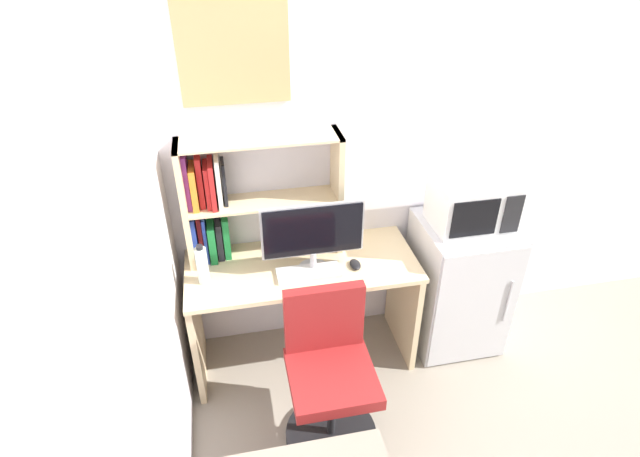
{
  "coord_description": "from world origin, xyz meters",
  "views": [
    {
      "loc": [
        -1.26,
        -2.64,
        2.52
      ],
      "look_at": [
        -0.78,
        -0.31,
        1.0
      ],
      "focal_mm": 28.64,
      "sensor_mm": 36.0,
      "label": 1
    }
  ],
  "objects_px": {
    "hutch_bookshelf": "(236,199)",
    "computer_mouse": "(355,264)",
    "wall_corkboard": "(233,50)",
    "water_bottle": "(202,265)",
    "monitor": "(313,233)",
    "microwave": "(472,203)",
    "keyboard": "(309,273)",
    "desk_chair": "(329,379)",
    "mini_fridge": "(458,283)"
  },
  "relations": [
    {
      "from": "computer_mouse",
      "to": "hutch_bookshelf",
      "type": "bearing_deg",
      "value": 157.29
    },
    {
      "from": "hutch_bookshelf",
      "to": "monitor",
      "type": "height_order",
      "value": "hutch_bookshelf"
    },
    {
      "from": "monitor",
      "to": "wall_corkboard",
      "type": "xyz_separation_m",
      "value": [
        -0.33,
        0.34,
        0.91
      ]
    },
    {
      "from": "computer_mouse",
      "to": "microwave",
      "type": "height_order",
      "value": "microwave"
    },
    {
      "from": "hutch_bookshelf",
      "to": "monitor",
      "type": "relative_size",
      "value": 1.55
    },
    {
      "from": "computer_mouse",
      "to": "mini_fridge",
      "type": "height_order",
      "value": "mini_fridge"
    },
    {
      "from": "monitor",
      "to": "water_bottle",
      "type": "relative_size",
      "value": 2.38
    },
    {
      "from": "water_bottle",
      "to": "desk_chair",
      "type": "xyz_separation_m",
      "value": [
        0.6,
        -0.51,
        -0.47
      ]
    },
    {
      "from": "mini_fridge",
      "to": "monitor",
      "type": "bearing_deg",
      "value": -176.35
    },
    {
      "from": "computer_mouse",
      "to": "wall_corkboard",
      "type": "xyz_separation_m",
      "value": [
        -0.57,
        0.36,
        1.14
      ]
    },
    {
      "from": "hutch_bookshelf",
      "to": "wall_corkboard",
      "type": "bearing_deg",
      "value": 54.86
    },
    {
      "from": "keyboard",
      "to": "water_bottle",
      "type": "xyz_separation_m",
      "value": [
        -0.58,
        0.05,
        0.1
      ]
    },
    {
      "from": "wall_corkboard",
      "to": "water_bottle",
      "type": "bearing_deg",
      "value": -130.85
    },
    {
      "from": "hutch_bookshelf",
      "to": "keyboard",
      "type": "bearing_deg",
      "value": -38.15
    },
    {
      "from": "keyboard",
      "to": "mini_fridge",
      "type": "bearing_deg",
      "value": 5.77
    },
    {
      "from": "mini_fridge",
      "to": "wall_corkboard",
      "type": "height_order",
      "value": "wall_corkboard"
    },
    {
      "from": "hutch_bookshelf",
      "to": "microwave",
      "type": "distance_m",
      "value": 1.37
    },
    {
      "from": "microwave",
      "to": "desk_chair",
      "type": "height_order",
      "value": "microwave"
    },
    {
      "from": "microwave",
      "to": "wall_corkboard",
      "type": "distance_m",
      "value": 1.58
    },
    {
      "from": "mini_fridge",
      "to": "wall_corkboard",
      "type": "xyz_separation_m",
      "value": [
        -1.29,
        0.27,
        1.46
      ]
    },
    {
      "from": "keyboard",
      "to": "desk_chair",
      "type": "bearing_deg",
      "value": -87.33
    },
    {
      "from": "computer_mouse",
      "to": "water_bottle",
      "type": "xyz_separation_m",
      "value": [
        -0.85,
        0.03,
        0.1
      ]
    },
    {
      "from": "keyboard",
      "to": "desk_chair",
      "type": "relative_size",
      "value": 0.4
    },
    {
      "from": "water_bottle",
      "to": "mini_fridge",
      "type": "relative_size",
      "value": 0.27
    },
    {
      "from": "keyboard",
      "to": "computer_mouse",
      "type": "relative_size",
      "value": 3.5
    },
    {
      "from": "monitor",
      "to": "water_bottle",
      "type": "distance_m",
      "value": 0.62
    },
    {
      "from": "monitor",
      "to": "hutch_bookshelf",
      "type": "bearing_deg",
      "value": 148.28
    },
    {
      "from": "hutch_bookshelf",
      "to": "wall_corkboard",
      "type": "distance_m",
      "value": 0.8
    },
    {
      "from": "water_bottle",
      "to": "microwave",
      "type": "relative_size",
      "value": 0.53
    },
    {
      "from": "hutch_bookshelf",
      "to": "water_bottle",
      "type": "distance_m",
      "value": 0.41
    },
    {
      "from": "water_bottle",
      "to": "microwave",
      "type": "xyz_separation_m",
      "value": [
        1.57,
        0.05,
        0.18
      ]
    },
    {
      "from": "water_bottle",
      "to": "mini_fridge",
      "type": "distance_m",
      "value": 1.63
    },
    {
      "from": "monitor",
      "to": "microwave",
      "type": "xyz_separation_m",
      "value": [
        0.96,
        0.06,
        0.04
      ]
    },
    {
      "from": "keyboard",
      "to": "wall_corkboard",
      "type": "relative_size",
      "value": 0.65
    },
    {
      "from": "hutch_bookshelf",
      "to": "water_bottle",
      "type": "xyz_separation_m",
      "value": [
        -0.22,
        -0.23,
        -0.25
      ]
    },
    {
      "from": "hutch_bookshelf",
      "to": "computer_mouse",
      "type": "relative_size",
      "value": 8.64
    },
    {
      "from": "microwave",
      "to": "desk_chair",
      "type": "distance_m",
      "value": 1.3
    },
    {
      "from": "computer_mouse",
      "to": "microwave",
      "type": "relative_size",
      "value": 0.23
    },
    {
      "from": "computer_mouse",
      "to": "wall_corkboard",
      "type": "height_order",
      "value": "wall_corkboard"
    },
    {
      "from": "desk_chair",
      "to": "hutch_bookshelf",
      "type": "bearing_deg",
      "value": 117.11
    },
    {
      "from": "hutch_bookshelf",
      "to": "keyboard",
      "type": "distance_m",
      "value": 0.58
    },
    {
      "from": "monitor",
      "to": "keyboard",
      "type": "xyz_separation_m",
      "value": [
        -0.03,
        -0.04,
        -0.23
      ]
    },
    {
      "from": "mini_fridge",
      "to": "desk_chair",
      "type": "distance_m",
      "value": 1.13
    },
    {
      "from": "keyboard",
      "to": "desk_chair",
      "type": "height_order",
      "value": "desk_chair"
    },
    {
      "from": "keyboard",
      "to": "mini_fridge",
      "type": "height_order",
      "value": "mini_fridge"
    },
    {
      "from": "keyboard",
      "to": "water_bottle",
      "type": "relative_size",
      "value": 1.5
    },
    {
      "from": "microwave",
      "to": "wall_corkboard",
      "type": "height_order",
      "value": "wall_corkboard"
    },
    {
      "from": "microwave",
      "to": "computer_mouse",
      "type": "bearing_deg",
      "value": -173.14
    },
    {
      "from": "monitor",
      "to": "desk_chair",
      "type": "bearing_deg",
      "value": -91.42
    },
    {
      "from": "water_bottle",
      "to": "microwave",
      "type": "height_order",
      "value": "microwave"
    }
  ]
}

